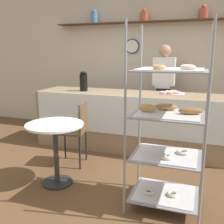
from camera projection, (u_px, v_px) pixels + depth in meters
ground_plane at (100, 182)px, 3.23m from camera, size 14.00×14.00×0.00m
back_wall at (145, 63)px, 5.09m from camera, size 10.00×0.30×2.70m
display_counter at (129, 121)px, 4.29m from camera, size 3.04×0.75×0.93m
pastry_rack at (168, 131)px, 2.57m from camera, size 0.72×0.60×1.84m
person_worker at (163, 89)px, 4.61m from camera, size 0.37×0.23×1.69m
cafe_table at (55, 139)px, 3.08m from camera, size 0.67×0.67×0.75m
cafe_chair at (77, 127)px, 3.63m from camera, size 0.44×0.44×0.89m
coffee_carafe at (84, 81)px, 4.35m from camera, size 0.13×0.13×0.33m
donut_tray_counter at (171, 93)px, 4.07m from camera, size 0.39×0.30×0.05m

